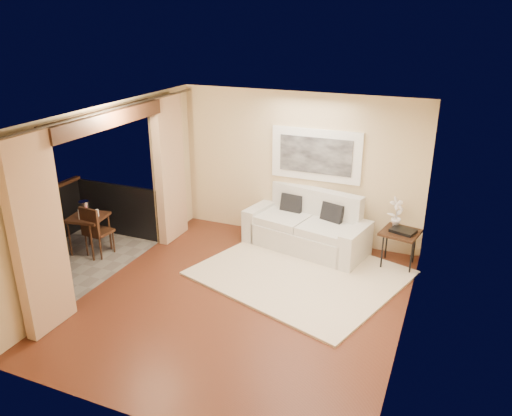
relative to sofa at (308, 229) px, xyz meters
The scene contains 18 objects.
floor 2.15m from the sofa, 99.14° to the right, with size 5.00×5.00×0.00m, color #5D2D1B.
room_shell 3.89m from the sofa, 139.65° to the right, with size 5.00×6.40×5.00m.
balcony 4.21m from the sofa, 150.09° to the right, with size 1.81×2.60×1.17m.
curtains 3.36m from the sofa, 139.42° to the right, with size 0.16×4.80×2.64m.
artwork 1.31m from the sofa, 92.44° to the left, with size 1.62×0.07×0.92m.
rug 1.07m from the sofa, 79.05° to the right, with size 2.94×2.56×0.04m, color beige.
sofa is the anchor object (origin of this frame).
side_table 1.61m from the sofa, ahead, with size 0.67×0.67×0.63m.
tray 1.66m from the sofa, ahead, with size 0.38×0.28×0.05m, color black.
orchid 1.57m from the sofa, ahead, with size 0.27×0.18×0.52m, color white.
bistro_table 3.83m from the sofa, 154.22° to the right, with size 0.67×0.67×0.69m.
balcony_chair_far 3.70m from the sofa, 151.82° to the right, with size 0.42×0.43×0.91m.
balcony_chair_near 4.98m from the sofa, 143.09° to the right, with size 0.45×0.45×1.02m.
ice_bucket 3.95m from the sofa, 156.99° to the right, with size 0.18×0.18×0.20m, color silver.
candle 3.71m from the sofa, 155.07° to the right, with size 0.06×0.06×0.07m, color red.
vase 3.94m from the sofa, 152.26° to the right, with size 0.04×0.04×0.18m, color silver.
glass_a 3.80m from the sofa, 152.45° to the right, with size 0.06×0.06×0.12m, color silver.
glass_b 3.67m from the sofa, 153.99° to the right, with size 0.06×0.06×0.12m, color silver.
Camera 1 is at (2.63, -5.75, 3.93)m, focal length 35.00 mm.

